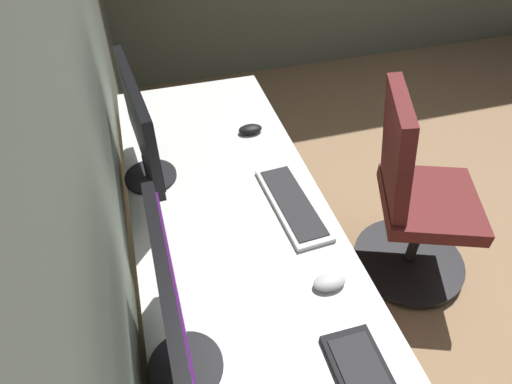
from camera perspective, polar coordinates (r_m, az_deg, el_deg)
The scene contains 9 objects.
wall_back at distance 1.18m, azimuth -24.02°, elevation 10.62°, with size 5.30×0.10×2.60m, color slate.
desk at distance 1.54m, azimuth -1.80°, elevation -8.03°, with size 2.16×0.70×0.73m.
drawer_pedestal at distance 1.66m, azimuth 0.46°, elevation -23.32°, with size 0.40×0.51×0.69m.
monitor_primary at distance 1.62m, azimuth -14.70°, elevation 8.34°, with size 0.53×0.20×0.43m.
monitor_secondary at distance 1.06m, azimuth -10.36°, elevation -15.89°, with size 0.57×0.20×0.42m.
keyboard_main at distance 1.61m, azimuth 4.75°, elevation -1.46°, with size 0.43×0.16×0.02m.
mouse_main at distance 1.39m, azimuth 9.46°, elevation -11.36°, with size 0.06×0.10×0.03m, color silver.
mouse_spare at distance 1.95m, azimuth -0.75°, elevation 8.11°, with size 0.06×0.10×0.03m, color black.
office_chair at distance 2.13m, azimuth 19.64°, elevation -1.24°, with size 0.56×0.61×0.97m.
Camera 1 is at (-1.02, 1.90, 1.87)m, focal length 30.98 mm.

